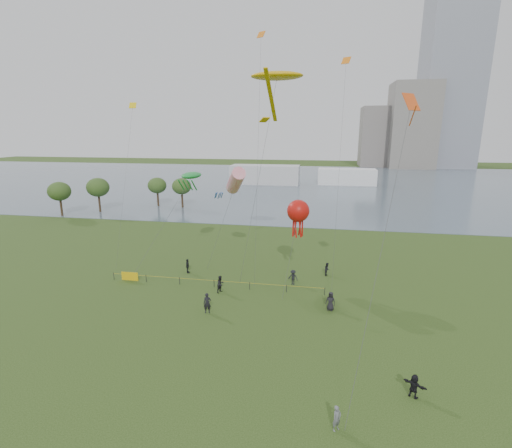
% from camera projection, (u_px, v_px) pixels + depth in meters
% --- Properties ---
extents(ground_plane, '(400.00, 400.00, 0.00)m').
position_uv_depth(ground_plane, '(233.00, 358.00, 28.04)').
color(ground_plane, '#223912').
extents(lake, '(400.00, 120.00, 0.08)m').
position_uv_depth(lake, '(303.00, 183.00, 123.54)').
color(lake, slate).
rests_on(lake, ground_plane).
extents(tower, '(24.00, 24.00, 120.00)m').
position_uv_depth(tower, '(456.00, 30.00, 163.43)').
color(tower, slate).
rests_on(tower, ground_plane).
extents(building_mid, '(20.00, 20.00, 38.00)m').
position_uv_depth(building_mid, '(412.00, 126.00, 170.38)').
color(building_mid, slate).
rests_on(building_mid, ground_plane).
extents(building_low, '(16.00, 18.00, 28.00)m').
position_uv_depth(building_low, '(377.00, 137.00, 179.69)').
color(building_low, slate).
rests_on(building_low, ground_plane).
extents(pavilion_left, '(22.00, 8.00, 6.00)m').
position_uv_depth(pavilion_left, '(265.00, 175.00, 120.07)').
color(pavilion_left, silver).
rests_on(pavilion_left, ground_plane).
extents(pavilion_right, '(18.00, 7.00, 5.00)m').
position_uv_depth(pavilion_right, '(347.00, 177.00, 118.67)').
color(pavilion_right, white).
rests_on(pavilion_right, ground_plane).
extents(trees, '(25.30, 17.12, 7.21)m').
position_uv_depth(trees, '(122.00, 188.00, 78.94)').
color(trees, '#332417').
rests_on(trees, ground_plane).
extents(fence, '(24.07, 0.07, 1.05)m').
position_uv_depth(fence, '(162.00, 278.00, 41.73)').
color(fence, black).
rests_on(fence, ground_plane).
extents(kite_flyer, '(0.67, 0.67, 1.57)m').
position_uv_depth(kite_flyer, '(337.00, 418.00, 21.10)').
color(kite_flyer, slate).
rests_on(kite_flyer, ground_plane).
extents(spectator_a, '(1.03, 1.11, 1.84)m').
position_uv_depth(spectator_a, '(221.00, 284.00, 39.32)').
color(spectator_a, black).
rests_on(spectator_a, ground_plane).
extents(spectator_b, '(1.26, 0.94, 1.73)m').
position_uv_depth(spectator_b, '(293.00, 277.00, 41.26)').
color(spectator_b, black).
rests_on(spectator_b, ground_plane).
extents(spectator_c, '(0.58, 1.08, 1.76)m').
position_uv_depth(spectator_c, '(188.00, 266.00, 44.67)').
color(spectator_c, black).
rests_on(spectator_c, ground_plane).
extents(spectator_d, '(1.05, 0.85, 1.85)m').
position_uv_depth(spectator_d, '(331.00, 301.00, 35.34)').
color(spectator_d, black).
rests_on(spectator_d, ground_plane).
extents(spectator_e, '(1.51, 1.23, 1.61)m').
position_uv_depth(spectator_e, '(414.00, 386.00, 23.74)').
color(spectator_e, black).
rests_on(spectator_e, ground_plane).
extents(spectator_f, '(0.80, 0.62, 1.96)m').
position_uv_depth(spectator_f, '(207.00, 303.00, 34.79)').
color(spectator_f, black).
rests_on(spectator_f, ground_plane).
extents(spectator_g, '(0.66, 0.81, 1.56)m').
position_uv_depth(spectator_g, '(327.00, 269.00, 43.94)').
color(spectator_g, black).
rests_on(spectator_g, ground_plane).
extents(kite_stingray, '(6.42, 10.15, 22.53)m').
position_uv_depth(kite_stingray, '(277.00, 76.00, 37.33)').
color(kite_stingray, '#3F3F42').
extents(kite_windsock, '(5.27, 4.94, 12.81)m').
position_uv_depth(kite_windsock, '(236.00, 181.00, 43.84)').
color(kite_windsock, '#3F3F42').
extents(kite_creature, '(6.64, 8.52, 11.73)m').
position_uv_depth(kite_creature, '(191.00, 176.00, 46.13)').
color(kite_creature, '#3F3F42').
extents(kite_octopus, '(2.45, 6.13, 9.46)m').
position_uv_depth(kite_octopus, '(298.00, 211.00, 40.41)').
color(kite_octopus, '#3F3F42').
extents(kite_delta, '(4.92, 11.64, 19.33)m').
position_uv_depth(kite_delta, '(409.00, 117.00, 26.03)').
color(kite_delta, '#3F3F42').
extents(small_kites, '(27.78, 4.70, 8.09)m').
position_uv_depth(small_kites, '(239.00, 69.00, 43.16)').
color(small_kites, yellow).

